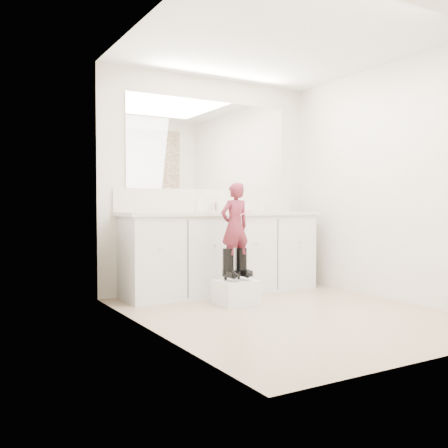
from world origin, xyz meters
TOP-DOWN VIEW (x-y plane):
  - floor at (0.00, 0.00)m, footprint 3.00×3.00m
  - ceiling at (0.00, 0.00)m, footprint 3.00×3.00m
  - wall_back at (0.00, 1.50)m, footprint 2.60×0.00m
  - wall_front at (0.00, -1.50)m, footprint 2.60×0.00m
  - wall_left at (-1.30, 0.00)m, footprint 0.00×3.00m
  - wall_right at (1.30, 0.00)m, footprint 0.00×3.00m
  - vanity_cabinet at (0.00, 1.23)m, footprint 2.20×0.55m
  - countertop at (0.00, 1.21)m, footprint 2.28×0.58m
  - backsplash at (0.00, 1.49)m, footprint 2.28×0.03m
  - mirror at (0.00, 1.49)m, footprint 2.00×0.02m
  - dot_panel at (0.00, -1.49)m, footprint 2.00×0.01m
  - faucet at (0.00, 1.38)m, footprint 0.08×0.08m
  - cup at (0.47, 1.15)m, footprint 0.12×0.12m
  - soap_bottle at (-0.32, 1.15)m, footprint 0.11×0.11m
  - step_stool at (-0.22, 0.58)m, footprint 0.39×0.33m
  - boot_left at (-0.29, 0.60)m, footprint 0.12×0.21m
  - boot_right at (-0.14, 0.60)m, footprint 0.12×0.21m
  - toddler at (-0.22, 0.60)m, footprint 0.32×0.22m
  - toothbrush at (-0.15, 0.52)m, footprint 0.14×0.02m

SIDE VIEW (x-z plane):
  - floor at x=0.00m, z-range 0.00..0.00m
  - step_stool at x=-0.22m, z-range 0.00..0.24m
  - boot_left at x=-0.29m, z-range 0.24..0.55m
  - boot_right at x=-0.14m, z-range 0.24..0.55m
  - vanity_cabinet at x=0.00m, z-range 0.00..0.85m
  - toddler at x=-0.22m, z-range 0.34..1.18m
  - countertop at x=0.00m, z-range 0.85..0.89m
  - toothbrush at x=-0.15m, z-range 0.86..0.92m
  - faucet at x=0.00m, z-range 0.89..0.99m
  - cup at x=0.47m, z-range 0.89..1.00m
  - soap_bottle at x=-0.32m, z-range 0.89..1.09m
  - backsplash at x=0.00m, z-range 0.89..1.14m
  - wall_back at x=0.00m, z-range -0.10..2.50m
  - wall_front at x=0.00m, z-range -0.10..2.50m
  - wall_left at x=-1.30m, z-range -0.30..2.70m
  - wall_right at x=1.30m, z-range -0.30..2.70m
  - mirror at x=0.00m, z-range 1.14..2.14m
  - dot_panel at x=0.00m, z-range 1.05..2.25m
  - ceiling at x=0.00m, z-range 2.40..2.40m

